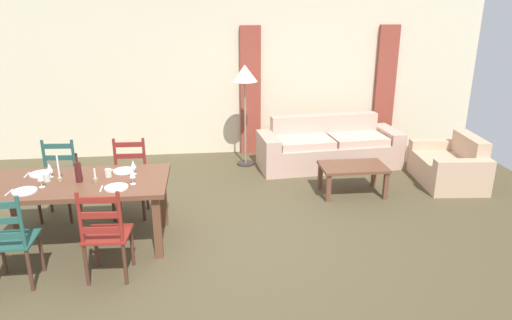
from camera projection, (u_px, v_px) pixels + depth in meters
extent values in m
cube|color=brown|center=(214.00, 240.00, 5.27)|extent=(9.60, 9.60, 0.02)
cube|color=beige|center=(207.00, 77.00, 7.93)|extent=(9.60, 0.16, 2.70)
cube|color=#973F31|center=(250.00, 92.00, 7.96)|extent=(0.35, 0.08, 2.20)
cube|color=#973F31|center=(385.00, 89.00, 8.21)|extent=(0.35, 0.08, 2.20)
cube|color=brown|center=(78.00, 183.00, 4.94)|extent=(1.90, 0.96, 0.05)
cube|color=brown|center=(158.00, 227.00, 4.79)|extent=(0.08, 0.08, 0.70)
cube|color=brown|center=(14.00, 204.00, 5.33)|extent=(0.08, 0.08, 0.70)
cube|color=brown|center=(163.00, 198.00, 5.51)|extent=(0.08, 0.08, 0.70)
cube|color=#25584D|center=(12.00, 240.00, 4.33)|extent=(0.42, 0.40, 0.03)
cylinder|color=#4F2F20|center=(3.00, 254.00, 4.54)|extent=(0.04, 0.04, 0.43)
cylinder|color=#4F2F20|center=(41.00, 252.00, 4.58)|extent=(0.04, 0.04, 0.43)
cylinder|color=#4F2F20|center=(30.00, 270.00, 4.26)|extent=(0.04, 0.04, 0.43)
cylinder|color=#25584D|center=(21.00, 222.00, 4.10)|extent=(0.04, 0.04, 0.50)
cube|color=#25584D|center=(2.00, 236.00, 4.12)|extent=(0.38, 0.03, 0.06)
cube|color=maroon|center=(108.00, 234.00, 4.44)|extent=(0.44, 0.42, 0.03)
cylinder|color=#4F2F20|center=(96.00, 247.00, 4.67)|extent=(0.04, 0.04, 0.43)
cylinder|color=#4F2F20|center=(132.00, 246.00, 4.68)|extent=(0.04, 0.04, 0.43)
cylinder|color=#4F2F20|center=(86.00, 265.00, 4.34)|extent=(0.04, 0.04, 0.43)
cylinder|color=#4F2F20|center=(125.00, 264.00, 4.36)|extent=(0.04, 0.04, 0.43)
cylinder|color=maroon|center=(80.00, 218.00, 4.18)|extent=(0.04, 0.04, 0.50)
cylinder|color=maroon|center=(120.00, 217.00, 4.20)|extent=(0.04, 0.04, 0.50)
cube|color=maroon|center=(101.00, 230.00, 4.24)|extent=(0.38, 0.05, 0.06)
cube|color=maroon|center=(100.00, 215.00, 4.19)|extent=(0.38, 0.05, 0.06)
cube|color=maroon|center=(98.00, 200.00, 4.14)|extent=(0.38, 0.05, 0.06)
cube|color=#25524C|center=(57.00, 184.00, 5.67)|extent=(0.45, 0.43, 0.03)
cylinder|color=#4F2F20|center=(70.00, 207.00, 5.59)|extent=(0.04, 0.04, 0.43)
cylinder|color=#4F2F20|center=(39.00, 207.00, 5.57)|extent=(0.04, 0.04, 0.43)
cylinder|color=#4F2F20|center=(79.00, 195.00, 5.91)|extent=(0.04, 0.04, 0.43)
cylinder|color=#4F2F20|center=(50.00, 196.00, 5.90)|extent=(0.04, 0.04, 0.43)
cylinder|color=#25524C|center=(74.00, 159.00, 5.75)|extent=(0.04, 0.04, 0.50)
cylinder|color=#25524C|center=(44.00, 159.00, 5.74)|extent=(0.04, 0.04, 0.50)
cube|color=#25524C|center=(61.00, 169.00, 5.79)|extent=(0.38, 0.05, 0.06)
cube|color=#25524C|center=(59.00, 158.00, 5.74)|extent=(0.38, 0.05, 0.06)
cube|color=#25524C|center=(57.00, 146.00, 5.69)|extent=(0.38, 0.05, 0.06)
cube|color=maroon|center=(129.00, 182.00, 5.73)|extent=(0.43, 0.41, 0.03)
cylinder|color=#4F2F20|center=(143.00, 204.00, 5.66)|extent=(0.04, 0.04, 0.43)
cylinder|color=#4F2F20|center=(113.00, 205.00, 5.63)|extent=(0.04, 0.04, 0.43)
cylinder|color=#4F2F20|center=(147.00, 193.00, 5.98)|extent=(0.04, 0.04, 0.43)
cylinder|color=#4F2F20|center=(119.00, 194.00, 5.95)|extent=(0.04, 0.04, 0.43)
cylinder|color=maroon|center=(144.00, 157.00, 5.82)|extent=(0.04, 0.04, 0.50)
cylinder|color=maroon|center=(115.00, 158.00, 5.79)|extent=(0.04, 0.04, 0.50)
cube|color=maroon|center=(131.00, 167.00, 5.85)|extent=(0.38, 0.04, 0.06)
cube|color=maroon|center=(130.00, 156.00, 5.80)|extent=(0.38, 0.04, 0.06)
cube|color=maroon|center=(129.00, 145.00, 5.75)|extent=(0.38, 0.04, 0.06)
cylinder|color=white|center=(25.00, 191.00, 4.65)|extent=(0.24, 0.24, 0.02)
cube|color=silver|center=(9.00, 192.00, 4.63)|extent=(0.03, 0.17, 0.01)
cylinder|color=white|center=(116.00, 187.00, 4.74)|extent=(0.24, 0.24, 0.02)
cube|color=silver|center=(101.00, 189.00, 4.73)|extent=(0.03, 0.17, 0.01)
cylinder|color=white|center=(41.00, 174.00, 5.12)|extent=(0.24, 0.24, 0.02)
cube|color=silver|center=(27.00, 175.00, 5.10)|extent=(0.02, 0.17, 0.01)
cylinder|color=white|center=(124.00, 171.00, 5.21)|extent=(0.24, 0.24, 0.02)
cube|color=silver|center=(110.00, 172.00, 5.20)|extent=(0.03, 0.17, 0.01)
cylinder|color=#471919|center=(78.00, 172.00, 4.88)|extent=(0.07, 0.07, 0.22)
cylinder|color=#471919|center=(76.00, 159.00, 4.83)|extent=(0.02, 0.02, 0.08)
cylinder|color=black|center=(76.00, 154.00, 4.82)|extent=(0.03, 0.03, 0.02)
cylinder|color=white|center=(42.00, 187.00, 4.77)|extent=(0.06, 0.06, 0.01)
cylinder|color=white|center=(41.00, 184.00, 4.76)|extent=(0.01, 0.01, 0.07)
cone|color=white|center=(40.00, 176.00, 4.73)|extent=(0.06, 0.06, 0.08)
cylinder|color=white|center=(133.00, 184.00, 4.85)|extent=(0.06, 0.06, 0.01)
cylinder|color=white|center=(133.00, 180.00, 4.84)|extent=(0.01, 0.01, 0.07)
cone|color=white|center=(132.00, 174.00, 4.81)|extent=(0.06, 0.06, 0.08)
cylinder|color=white|center=(51.00, 177.00, 5.04)|extent=(0.06, 0.06, 0.01)
cylinder|color=white|center=(50.00, 174.00, 5.03)|extent=(0.01, 0.01, 0.07)
cone|color=white|center=(49.00, 167.00, 5.01)|extent=(0.06, 0.06, 0.08)
cylinder|color=white|center=(134.00, 174.00, 5.14)|extent=(0.06, 0.06, 0.01)
cylinder|color=white|center=(134.00, 171.00, 5.12)|extent=(0.01, 0.01, 0.07)
cone|color=white|center=(133.00, 164.00, 5.10)|extent=(0.06, 0.06, 0.08)
cylinder|color=beige|center=(108.00, 173.00, 5.04)|extent=(0.07, 0.07, 0.09)
cylinder|color=beige|center=(47.00, 177.00, 4.91)|extent=(0.07, 0.07, 0.09)
cylinder|color=#998C66|center=(60.00, 179.00, 4.92)|extent=(0.05, 0.05, 0.04)
cylinder|color=white|center=(58.00, 166.00, 4.88)|extent=(0.02, 0.02, 0.25)
cylinder|color=#998C66|center=(96.00, 180.00, 4.91)|extent=(0.05, 0.05, 0.04)
cylinder|color=white|center=(95.00, 173.00, 4.88)|extent=(0.02, 0.02, 0.11)
cube|color=#CCA491|center=(329.00, 155.00, 7.54)|extent=(1.86, 0.96, 0.40)
cube|color=#CCA491|center=(324.00, 138.00, 7.76)|extent=(1.81, 0.36, 0.80)
cube|color=#CCA491|center=(387.00, 146.00, 7.71)|extent=(0.31, 0.82, 0.58)
cube|color=#CCA491|center=(268.00, 153.00, 7.32)|extent=(0.31, 0.82, 0.58)
cube|color=beige|center=(357.00, 139.00, 7.50)|extent=(0.91, 0.71, 0.12)
cube|color=beige|center=(304.00, 142.00, 7.33)|extent=(0.91, 0.71, 0.12)
cube|color=brown|center=(353.00, 167.00, 6.40)|extent=(0.90, 0.56, 0.04)
cube|color=brown|center=(328.00, 188.00, 6.21)|extent=(0.06, 0.06, 0.38)
cube|color=brown|center=(386.00, 186.00, 6.29)|extent=(0.06, 0.06, 0.38)
cube|color=brown|center=(320.00, 176.00, 6.64)|extent=(0.06, 0.06, 0.38)
cube|color=brown|center=(374.00, 174.00, 6.73)|extent=(0.06, 0.06, 0.38)
cube|color=#CDA988|center=(447.00, 171.00, 6.86)|extent=(0.87, 0.87, 0.38)
cube|color=#CDA988|center=(468.00, 160.00, 6.81)|extent=(0.27, 0.81, 0.72)
cube|color=#CDA988|center=(462.00, 178.00, 6.38)|extent=(0.81, 0.25, 0.52)
cube|color=#CDA988|center=(434.00, 156.00, 7.30)|extent=(0.81, 0.25, 0.52)
cylinder|color=#332D28|center=(246.00, 163.00, 7.70)|extent=(0.28, 0.28, 0.03)
cylinder|color=gray|center=(245.00, 123.00, 7.47)|extent=(0.03, 0.03, 1.35)
cone|color=beige|center=(245.00, 73.00, 7.21)|extent=(0.40, 0.40, 0.26)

